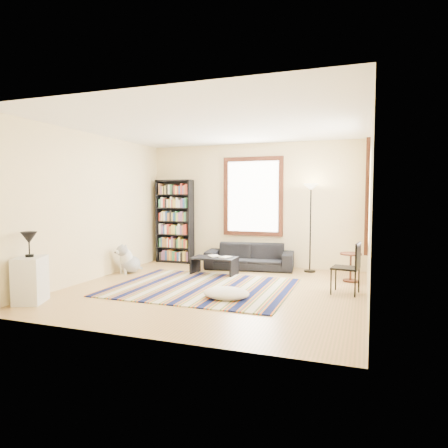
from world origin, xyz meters
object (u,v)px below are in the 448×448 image
(white_cabinet, at_px, (30,280))
(bookshelf, at_px, (175,221))
(coffee_table, at_px, (214,266))
(side_table, at_px, (351,267))
(sofa, at_px, (250,256))
(floor_lamp, at_px, (310,228))
(dog, at_px, (131,259))
(folding_chair, at_px, (345,268))
(floor_cushion, at_px, (226,293))

(white_cabinet, bearing_deg, bookshelf, 61.02)
(coffee_table, distance_m, side_table, 2.67)
(coffee_table, bearing_deg, sofa, 58.99)
(floor_lamp, bearing_deg, dog, -159.04)
(white_cabinet, bearing_deg, side_table, 11.82)
(side_table, bearing_deg, bookshelf, 167.98)
(white_cabinet, bearing_deg, folding_chair, 2.51)
(floor_cushion, bearing_deg, coffee_table, 116.38)
(folding_chair, height_order, white_cabinet, folding_chair)
(floor_cushion, bearing_deg, folding_chair, 29.56)
(floor_cushion, bearing_deg, sofa, 98.01)
(sofa, bearing_deg, bookshelf, 165.10)
(side_table, relative_size, folding_chair, 0.63)
(sofa, xyz_separation_m, bookshelf, (-1.96, 0.27, 0.72))
(white_cabinet, height_order, dog, white_cabinet)
(folding_chair, distance_m, white_cabinet, 4.96)
(coffee_table, height_order, floor_cushion, coffee_table)
(bookshelf, distance_m, coffee_table, 2.01)
(sofa, height_order, floor_lamp, floor_lamp)
(white_cabinet, bearing_deg, floor_lamp, 23.35)
(floor_cushion, relative_size, dog, 1.24)
(folding_chair, bearing_deg, dog, -176.84)
(coffee_table, distance_m, floor_cushion, 1.97)
(bookshelf, distance_m, floor_cushion, 3.81)
(sofa, xyz_separation_m, side_table, (2.15, -0.61, -0.01))
(bookshelf, xyz_separation_m, floor_lamp, (3.27, -0.17, -0.07))
(side_table, relative_size, dog, 0.90)
(floor_lamp, xyz_separation_m, folding_chair, (0.80, -1.73, -0.50))
(side_table, bearing_deg, folding_chair, -92.81)
(sofa, height_order, side_table, sofa)
(floor_lamp, xyz_separation_m, white_cabinet, (-3.65, -3.90, -0.58))
(floor_lamp, distance_m, dog, 3.84)
(floor_cushion, distance_m, dog, 2.94)
(white_cabinet, bearing_deg, dog, 63.94)
(side_table, xyz_separation_m, dog, (-4.39, -0.65, 0.03))
(sofa, relative_size, dog, 3.21)
(bookshelf, relative_size, side_table, 3.70)
(floor_cushion, distance_m, side_table, 2.69)
(floor_lamp, bearing_deg, floor_cushion, -109.05)
(folding_chair, bearing_deg, side_table, 95.21)
(sofa, relative_size, white_cabinet, 2.74)
(white_cabinet, xyz_separation_m, dog, (0.11, 2.55, -0.05))
(sofa, bearing_deg, floor_lamp, -2.68)
(coffee_table, relative_size, dog, 1.51)
(coffee_table, bearing_deg, white_cabinet, -121.85)
(floor_cushion, bearing_deg, white_cabinet, -156.24)
(floor_cushion, height_order, side_table, side_table)
(folding_chair, relative_size, white_cabinet, 1.23)
(coffee_table, relative_size, floor_cushion, 1.21)
(sofa, distance_m, bookshelf, 2.11)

